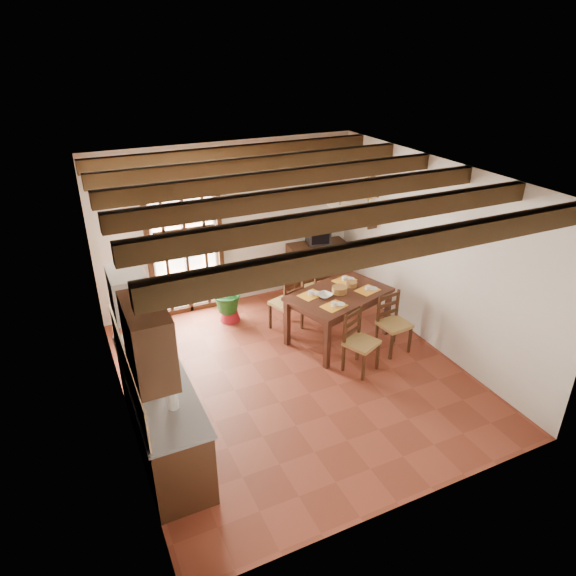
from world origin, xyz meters
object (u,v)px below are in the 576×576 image
dining_table (339,299)px  sideboard (317,267)px  chair_far_right (319,298)px  crt_tv (318,234)px  chair_near_right (393,334)px  chair_near_left (360,352)px  kitchen_counter (161,411)px  chair_far_left (287,313)px  potted_plant (229,290)px  pendant_lamp (340,210)px

dining_table → sideboard: sideboard is taller
chair_far_right → crt_tv: bearing=-120.5°
sideboard → chair_near_right: bearing=-84.4°
chair_near_left → chair_far_right: (0.25, 1.68, 0.02)m
kitchen_counter → chair_near_right: kitchen_counter is taller
dining_table → sideboard: (0.53, 1.68, -0.25)m
chair_near_right → chair_far_right: size_ratio=0.94×
chair_near_right → chair_far_left: bearing=128.2°
kitchen_counter → chair_far_left: bearing=36.4°
chair_near_right → sideboard: (-0.06, 2.30, 0.17)m
chair_near_right → kitchen_counter: bearing=-176.9°
dining_table → potted_plant: potted_plant is taller
chair_far_right → potted_plant: (-1.45, 0.43, 0.27)m
kitchen_counter → crt_tv: bearing=38.8°
chair_far_left → chair_far_right: 0.74m
kitchen_counter → pendant_lamp: bearing=22.7°
chair_far_right → sideboard: (0.41, 0.84, 0.15)m
chair_near_right → chair_far_right: (-0.46, 1.46, 0.02)m
potted_plant → sideboard: bearing=12.6°
chair_near_right → pendant_lamp: 2.02m
pendant_lamp → potted_plant: bearing=138.7°
chair_near_left → crt_tv: (0.66, 2.52, 0.82)m
chair_far_right → sideboard: size_ratio=0.90×
crt_tv → potted_plant: 1.97m
potted_plant → chair_near_right: bearing=-44.5°
chair_near_left → pendant_lamp: (0.13, 0.94, 1.79)m
chair_near_right → sideboard: 2.31m
chair_far_right → chair_far_left: bearing=12.8°
kitchen_counter → chair_far_right: bearing=32.6°
chair_near_left → potted_plant: size_ratio=0.49×
chair_near_left → chair_far_right: chair_far_right is taller
chair_near_left → potted_plant: potted_plant is taller
crt_tv → kitchen_counter: bearing=-127.1°
pendant_lamp → crt_tv: bearing=71.4°
sideboard → kitchen_counter: bearing=-137.0°
chair_near_left → chair_near_right: (0.72, 0.22, -0.00)m
kitchen_counter → potted_plant: size_ratio=1.21×
dining_table → chair_far_left: bearing=116.0°
kitchen_counter → potted_plant: potted_plant is taller
sideboard → chair_near_left: bearing=-100.5°
chair_near_left → chair_near_right: size_ratio=1.00×
chair_near_left → pendant_lamp: bearing=58.4°
dining_table → chair_far_left: size_ratio=1.81×
kitchen_counter → dining_table: bearing=21.0°
kitchen_counter → crt_tv: kitchen_counter is taller
kitchen_counter → dining_table: size_ratio=1.31×
chair_near_right → sideboard: size_ratio=0.85×
chair_near_left → chair_far_right: size_ratio=0.94×
chair_far_left → chair_far_right: (0.71, 0.22, 0.01)m
chair_near_left → crt_tv: bearing=51.5°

